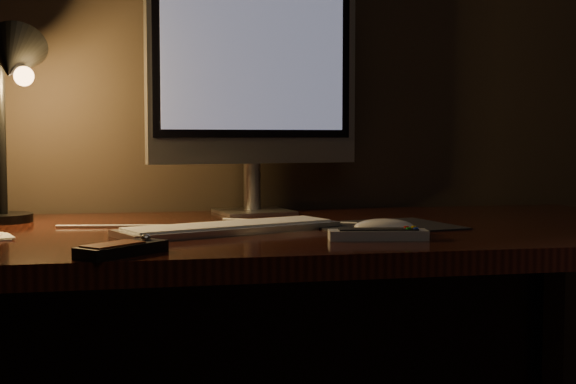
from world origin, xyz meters
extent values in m
cube|color=black|center=(0.00, 1.85, 0.73)|extent=(1.60, 0.75, 0.04)
cube|color=black|center=(0.75, 2.18, 0.35)|extent=(0.06, 0.06, 0.71)
cube|color=black|center=(0.00, 2.20, 0.45)|extent=(1.48, 0.02, 0.51)
cube|color=silver|center=(-0.02, 2.15, 0.75)|extent=(0.19, 0.17, 0.01)
cylinder|color=silver|center=(-0.02, 2.18, 0.81)|extent=(0.05, 0.05, 0.11)
cube|color=silver|center=(-0.02, 2.15, 1.07)|extent=(0.50, 0.12, 0.41)
cube|color=black|center=(-0.02, 2.13, 1.10)|extent=(0.47, 0.09, 0.35)
cube|color=#838BB3|center=(-0.02, 2.13, 1.10)|extent=(0.43, 0.08, 0.31)
cube|color=silver|center=(-0.13, 1.80, 0.76)|extent=(0.45, 0.27, 0.02)
cube|color=black|center=(0.18, 1.82, 0.75)|extent=(0.31, 0.26, 0.00)
ellipsoid|color=white|center=(0.14, 1.70, 0.76)|extent=(0.12, 0.08, 0.02)
cube|color=black|center=(-0.33, 1.54, 0.76)|extent=(0.14, 0.14, 0.02)
cube|color=maroon|center=(-0.33, 1.54, 0.77)|extent=(0.10, 0.10, 0.00)
sphere|color=silver|center=(-0.33, 1.54, 0.77)|extent=(0.02, 0.02, 0.02)
cube|color=#9B9EA1|center=(0.11, 1.64, 0.76)|extent=(0.18, 0.07, 0.02)
cube|color=black|center=(0.11, 1.64, 0.77)|extent=(0.14, 0.05, 0.00)
cylinder|color=red|center=(0.11, 1.64, 0.77)|extent=(0.01, 0.01, 0.00)
cylinder|color=#0C8C19|center=(0.11, 1.64, 0.77)|extent=(0.01, 0.01, 0.00)
cylinder|color=gold|center=(0.11, 1.64, 0.77)|extent=(0.01, 0.01, 0.00)
cylinder|color=#1433BF|center=(0.11, 1.64, 0.77)|extent=(0.01, 0.01, 0.00)
cylinder|color=black|center=(-0.57, 2.07, 0.76)|extent=(0.16, 0.16, 0.02)
cylinder|color=black|center=(-0.57, 2.07, 0.92)|extent=(0.03, 0.03, 0.31)
cone|color=black|center=(-0.54, 2.02, 1.08)|extent=(0.15, 0.17, 0.16)
sphere|color=#FFB266|center=(-0.51, 2.00, 1.05)|extent=(0.04, 0.04, 0.04)
cylinder|color=white|center=(-0.14, 1.92, 0.75)|extent=(0.57, 0.22, 0.01)
camera|label=1|loc=(-0.33, 0.32, 0.93)|focal=50.00mm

